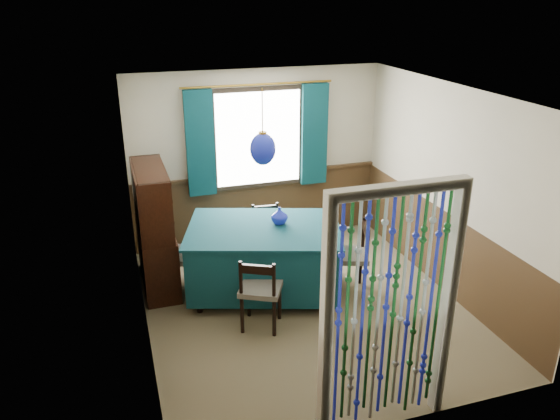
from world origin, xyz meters
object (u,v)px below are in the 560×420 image
object	(u,v)px
dining_table	(264,256)
sideboard	(156,245)
chair_right	(352,256)
vase_table	(279,216)
vase_sideboard	(156,211)
chair_near	(260,290)
chair_left	(176,256)
chair_far	(268,234)
bowl_shelf	(159,211)
pendant_lamp	(263,149)

from	to	relation	value
dining_table	sideboard	world-z (taller)	sideboard
chair_right	sideboard	bearing A→B (deg)	86.59
vase_table	chair_right	bearing A→B (deg)	-23.54
dining_table	vase_sideboard	distance (m)	1.52
chair_near	chair_right	xyz separation A→B (m)	(1.27, 0.42, 0.02)
vase_table	chair_left	bearing A→B (deg)	169.49
chair_far	bowl_shelf	size ratio (longest dim) A/B	3.50
vase_sideboard	chair_far	bearing A→B (deg)	-8.13
vase_sideboard	pendant_lamp	bearing A→B (deg)	-38.04
chair_far	chair_left	bearing A→B (deg)	22.29
pendant_lamp	chair_right	bearing A→B (deg)	-15.97
chair_far	pendant_lamp	size ratio (longest dim) A/B	0.96
chair_near	bowl_shelf	world-z (taller)	bowl_shelf
pendant_lamp	bowl_shelf	world-z (taller)	pendant_lamp
dining_table	sideboard	distance (m)	1.36
chair_left	sideboard	size ratio (longest dim) A/B	0.63
sideboard	vase_table	xyz separation A→B (m)	(1.44, -0.54, 0.42)
chair_near	pendant_lamp	distance (m)	1.56
chair_left	chair_right	xyz separation A→B (m)	(2.04, -0.58, -0.03)
vase_sideboard	bowl_shelf	bearing A→B (deg)	-90.00
chair_right	vase_table	size ratio (longest dim) A/B	4.76
chair_near	vase_sideboard	world-z (taller)	vase_sideboard
chair_right	pendant_lamp	xyz separation A→B (m)	(-1.02, 0.29, 1.35)
dining_table	chair_right	world-z (taller)	chair_right
chair_near	chair_far	xyz separation A→B (m)	(0.50, 1.43, -0.03)
sideboard	vase_table	world-z (taller)	sideboard
vase_table	vase_sideboard	distance (m)	1.62
pendant_lamp	bowl_shelf	distance (m)	1.43
chair_left	vase_sideboard	size ratio (longest dim) A/B	4.96
dining_table	sideboard	xyz separation A→B (m)	(-1.22, 0.60, 0.05)
vase_table	sideboard	bearing A→B (deg)	159.56
bowl_shelf	chair_far	bearing A→B (deg)	13.17
chair_near	chair_right	bearing A→B (deg)	45.73
chair_right	pendant_lamp	bearing A→B (deg)	92.20
dining_table	chair_right	size ratio (longest dim) A/B	2.30
chair_far	vase_table	size ratio (longest dim) A/B	4.32
chair_right	sideboard	xyz separation A→B (m)	(-2.25, 0.89, 0.06)
chair_far	pendant_lamp	distance (m)	1.58
chair_near	vase_sideboard	xyz separation A→B (m)	(-0.91, 1.63, 0.40)
pendant_lamp	vase_sideboard	size ratio (longest dim) A/B	4.36
dining_table	chair_left	bearing A→B (deg)	-177.99
dining_table	chair_far	distance (m)	0.75
vase_table	chair_far	bearing A→B (deg)	86.66
dining_table	vase_table	bearing A→B (deg)	33.56
vase_table	bowl_shelf	world-z (taller)	bowl_shelf
bowl_shelf	vase_sideboard	world-z (taller)	bowl_shelf
dining_table	pendant_lamp	distance (m)	1.33
chair_far	vase_sideboard	size ratio (longest dim) A/B	4.20
chair_right	bowl_shelf	size ratio (longest dim) A/B	3.85
vase_table	dining_table	bearing A→B (deg)	-164.27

